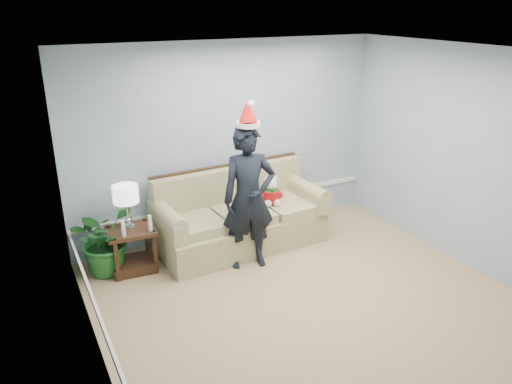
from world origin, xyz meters
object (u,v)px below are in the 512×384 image
at_px(houseplant, 104,238).
at_px(sofa, 239,219).
at_px(teddy_bear, 271,194).
at_px(table_lamp, 126,196).
at_px(man, 249,198).
at_px(side_table, 133,254).

bearing_deg(houseplant, sofa, -2.53).
relative_size(sofa, teddy_bear, 5.77).
bearing_deg(table_lamp, man, -23.08).
bearing_deg(houseplant, side_table, -22.17).
distance_m(sofa, houseplant, 1.79).
height_order(table_lamp, houseplant, table_lamp).
bearing_deg(man, sofa, 88.90).
distance_m(side_table, teddy_bear, 1.98).
distance_m(table_lamp, houseplant, 0.60).
xyz_separation_m(sofa, houseplant, (-1.78, 0.08, 0.08)).
bearing_deg(man, teddy_bear, 50.97).
bearing_deg(sofa, side_table, 178.77).
xyz_separation_m(side_table, houseplant, (-0.30, 0.12, 0.24)).
bearing_deg(sofa, table_lamp, 176.79).
bearing_deg(teddy_bear, houseplant, -169.01).
relative_size(table_lamp, man, 0.30).
bearing_deg(man, houseplant, 170.47).
bearing_deg(teddy_bear, man, -125.23).
distance_m(table_lamp, man, 1.48).
xyz_separation_m(man, teddy_bear, (0.57, 0.46, -0.21)).
distance_m(sofa, man, 0.79).
height_order(man, teddy_bear, man).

